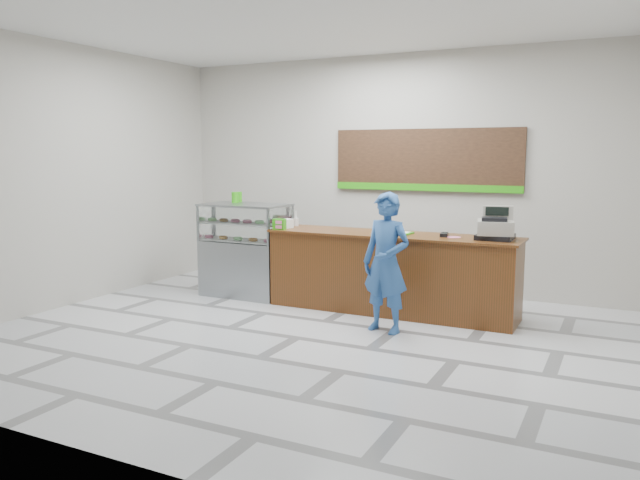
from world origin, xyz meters
The scene contains 16 objects.
floor centered at (0.00, 0.00, 0.00)m, with size 7.00×7.00×0.00m, color silver.
back_wall centered at (0.00, 3.00, 1.75)m, with size 7.00×7.00×0.00m, color #B3AEA4.
ceiling centered at (0.00, 0.00, 3.50)m, with size 7.00×7.00×0.00m, color silver.
sales_counter centered at (0.55, 1.55, 0.52)m, with size 3.26×0.76×1.03m.
display_case centered at (-1.67, 1.55, 0.68)m, with size 1.22×0.72×1.33m.
menu_board centered at (0.55, 2.96, 1.93)m, with size 2.80×0.06×0.90m.
cash_register centered at (1.84, 1.59, 1.18)m, with size 0.50×0.51×0.39m.
card_terminal centered at (1.23, 1.57, 1.05)m, with size 0.09×0.18×0.04m, color black.
serving_tray centered at (0.61, 1.58, 1.04)m, with size 0.41×0.32×0.02m.
napkin_box centered at (-0.95, 1.47, 1.09)m, with size 0.14×0.14×0.12m, color white.
straw_cup centered at (-0.95, 1.75, 1.09)m, with size 0.07×0.07×0.11m, color silver.
promo_box centered at (-0.95, 1.28, 1.10)m, with size 0.16×0.11×0.14m, color #2BA110.
donut_decal centered at (1.35, 1.55, 1.03)m, with size 0.18×0.18×0.00m, color pink.
green_cup_left centered at (-1.96, 1.82, 1.40)m, with size 0.10×0.10×0.15m, color #2BA110.
green_cup_right centered at (-1.91, 1.66, 1.41)m, with size 0.10×0.10×0.16m, color #2BA110.
customer centered at (0.80, 0.69, 0.81)m, with size 0.59×0.39×1.61m, color #295598.
Camera 1 is at (3.24, -5.93, 2.06)m, focal length 35.00 mm.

